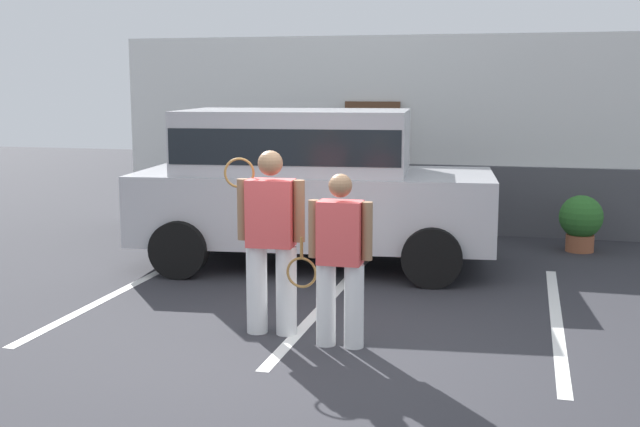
{
  "coord_description": "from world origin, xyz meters",
  "views": [
    {
      "loc": [
        1.85,
        -6.82,
        2.39
      ],
      "look_at": [
        -0.21,
        1.2,
        1.05
      ],
      "focal_mm": 45.28,
      "sensor_mm": 36.0,
      "label": 1
    }
  ],
  "objects": [
    {
      "name": "house_frontage",
      "position": [
        -0.01,
        6.28,
        1.48
      ],
      "size": [
        9.81,
        0.4,
        3.15
      ],
      "color": "white",
      "rests_on": "ground_plane"
    },
    {
      "name": "parking_stripe_1",
      "position": [
        -0.22,
        1.5,
        0.0
      ],
      "size": [
        0.12,
        4.4,
        0.01
      ],
      "primitive_type": "cube",
      "color": "silver",
      "rests_on": "ground_plane"
    },
    {
      "name": "potted_plant_by_porch",
      "position": [
        2.65,
        5.11,
        0.45
      ],
      "size": [
        0.62,
        0.62,
        0.81
      ],
      "color": "#9E5638",
      "rests_on": "ground_plane"
    },
    {
      "name": "parked_suv",
      "position": [
        -0.93,
        3.3,
        1.15
      ],
      "size": [
        4.77,
        2.54,
        2.05
      ],
      "rotation": [
        0.0,
        0.0,
        0.1
      ],
      "color": "#B7B7BC",
      "rests_on": "ground_plane"
    },
    {
      "name": "tennis_player_man",
      "position": [
        -0.47,
        0.35,
        0.93
      ],
      "size": [
        0.79,
        0.3,
        1.77
      ],
      "rotation": [
        0.0,
        0.0,
        3.2
      ],
      "color": "white",
      "rests_on": "ground_plane"
    },
    {
      "name": "ground_plane",
      "position": [
        0.0,
        0.0,
        0.0
      ],
      "size": [
        40.0,
        40.0,
        0.0
      ],
      "primitive_type": "plane",
      "color": "#2D2D33"
    },
    {
      "name": "tennis_player_woman",
      "position": [
        0.25,
        0.13,
        0.82
      ],
      "size": [
        0.86,
        0.25,
        1.6
      ],
      "rotation": [
        0.0,
        0.0,
        3.14
      ],
      "color": "white",
      "rests_on": "ground_plane"
    },
    {
      "name": "parking_stripe_2",
      "position": [
        2.22,
        1.5,
        0.0
      ],
      "size": [
        0.12,
        4.4,
        0.01
      ],
      "primitive_type": "cube",
      "color": "silver",
      "rests_on": "ground_plane"
    },
    {
      "name": "parking_stripe_0",
      "position": [
        -2.66,
        1.5,
        0.0
      ],
      "size": [
        0.12,
        4.4,
        0.01
      ],
      "primitive_type": "cube",
      "color": "silver",
      "rests_on": "ground_plane"
    }
  ]
}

